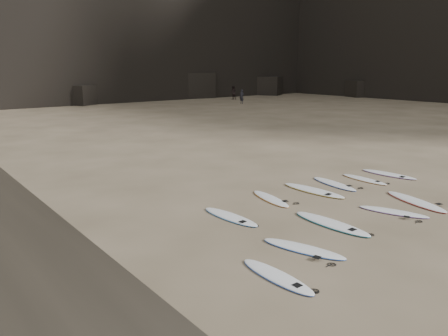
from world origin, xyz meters
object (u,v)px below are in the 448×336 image
object	(u,v)px
surfboard_2	(331,223)
surfboard_10	(389,174)
surfboard_5	(230,216)
surfboard_1	(303,248)
surfboard_3	(393,212)
surfboard_6	(270,198)
surfboard_4	(416,201)
person_b	(233,93)
person_a	(242,97)
surfboard_8	(334,184)
surfboard_0	(277,276)
surfboard_9	(364,179)
surfboard_7	(313,190)

from	to	relation	value
surfboard_2	surfboard_10	xyz separation A→B (m)	(6.92, 2.36, -0.00)
surfboard_5	surfboard_1	bearing A→B (deg)	-94.58
surfboard_3	surfboard_6	distance (m)	4.14
surfboard_1	surfboard_10	bearing A→B (deg)	1.39
surfboard_2	surfboard_4	xyz separation A→B (m)	(4.11, -0.43, -0.00)
surfboard_5	person_b	bearing A→B (deg)	46.83
surfboard_2	person_a	distance (m)	42.31
surfboard_3	surfboard_8	xyz separation A→B (m)	(1.26, 3.39, 0.00)
surfboard_10	surfboard_1	bearing A→B (deg)	-166.22
surfboard_0	surfboard_3	xyz separation A→B (m)	(6.18, 0.84, -0.00)
surfboard_10	surfboard_8	bearing A→B (deg)	166.07
surfboard_9	surfboard_1	bearing A→B (deg)	-153.37
surfboard_5	surfboard_8	xyz separation A→B (m)	(5.77, 0.47, 0.00)
surfboard_8	surfboard_5	bearing A→B (deg)	-165.49
surfboard_0	surfboard_9	size ratio (longest dim) A/B	1.01
surfboard_3	person_a	xyz separation A→B (m)	(22.75, 34.49, 0.81)
surfboard_7	surfboard_6	bearing A→B (deg)	168.28
surfboard_8	person_a	size ratio (longest dim) A/B	1.41
surfboard_8	person_a	xyz separation A→B (m)	(21.49, 31.09, 0.81)
surfboard_7	surfboard_0	bearing A→B (deg)	-149.88
surfboard_8	surfboard_10	world-z (taller)	surfboard_10
surfboard_0	surfboard_7	size ratio (longest dim) A/B	0.80
surfboard_1	person_a	world-z (taller)	person_a
person_a	person_b	xyz separation A→B (m)	(3.27, 5.71, 0.07)
surfboard_5	surfboard_2	bearing A→B (deg)	-53.46
surfboard_4	person_a	world-z (taller)	person_a
surfboard_4	surfboard_7	xyz separation A→B (m)	(-1.78, 3.14, 0.00)
surfboard_3	surfboard_4	world-z (taller)	surfboard_4
surfboard_3	surfboard_8	bearing A→B (deg)	49.83
person_a	surfboard_5	bearing A→B (deg)	-46.68
surfboard_8	surfboard_9	world-z (taller)	surfboard_8
person_b	surfboard_6	bearing A→B (deg)	62.62
person_a	person_b	size ratio (longest dim) A/B	0.93
surfboard_6	surfboard_7	xyz separation A→B (m)	(2.01, -0.27, 0.01)
surfboard_8	person_b	size ratio (longest dim) A/B	1.31
surfboard_5	surfboard_4	bearing A→B (deg)	-28.43
surfboard_2	surfboard_9	size ratio (longest dim) A/B	1.24
surfboard_10	person_a	world-z (taller)	person_a
surfboard_4	surfboard_6	bearing A→B (deg)	154.68
surfboard_6	surfboard_2	bearing A→B (deg)	-83.99
surfboard_5	surfboard_9	world-z (taller)	surfboard_5
surfboard_5	surfboard_7	world-z (taller)	surfboard_7
surfboard_3	person_b	bearing A→B (deg)	37.26
surfboard_1	surfboard_10	xyz separation A→B (m)	(8.98, 3.08, 0.00)
surfboard_7	surfboard_10	distance (m)	4.60
surfboard_1	surfboard_5	bearing A→B (deg)	71.72
surfboard_4	surfboard_9	bearing A→B (deg)	84.16
surfboard_9	person_b	distance (m)	43.79
surfboard_0	person_a	world-z (taller)	person_a
surfboard_7	surfboard_10	xyz separation A→B (m)	(4.58, -0.35, -0.00)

